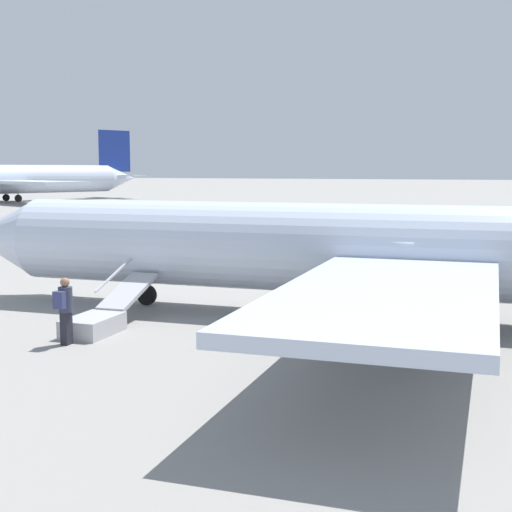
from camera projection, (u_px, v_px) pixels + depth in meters
The scene contains 4 objects.
ground_plane at pixel (377, 320), 21.24m from camera, with size 600.00×600.00×0.00m, color gray.
airplane_main at pixel (412, 250), 20.68m from camera, with size 30.17×22.75×7.13m.
boarding_stairs at pixel (101, 318), 19.76m from camera, with size 1.33×4.08×1.75m.
passenger at pixel (65, 306), 18.15m from camera, with size 0.36×0.55×1.74m.
Camera 1 is at (-4.80, 20.61, 4.48)m, focal length 50.00 mm.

